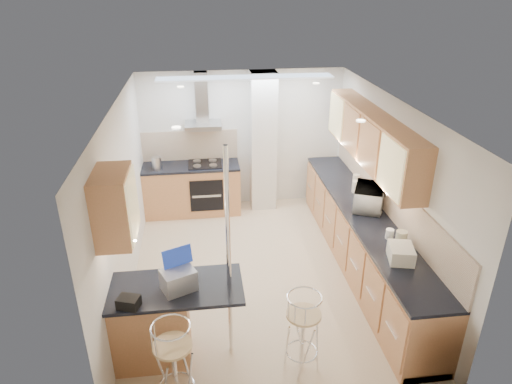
{
  "coord_description": "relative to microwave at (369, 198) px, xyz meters",
  "views": [
    {
      "loc": [
        -0.75,
        -5.47,
        3.9
      ],
      "look_at": [
        -0.03,
        0.2,
        1.22
      ],
      "focal_mm": 32.0,
      "sensor_mm": 36.0,
      "label": 1
    }
  ],
  "objects": [
    {
      "name": "ground",
      "position": [
        -1.58,
        -0.11,
        -1.08
      ],
      "size": [
        4.8,
        4.8,
        0.0
      ],
      "primitive_type": "plane",
      "color": "#D2B78C",
      "rests_on": "ground"
    },
    {
      "name": "room_shell",
      "position": [
        -1.25,
        0.27,
        0.46
      ],
      "size": [
        3.64,
        4.84,
        2.51
      ],
      "color": "white",
      "rests_on": "ground"
    },
    {
      "name": "right_counter",
      "position": [
        -0.08,
        -0.11,
        -0.62
      ],
      "size": [
        0.63,
        4.4,
        0.92
      ],
      "color": "#B77E49",
      "rests_on": "ground"
    },
    {
      "name": "back_counter",
      "position": [
        -2.53,
        1.99,
        -0.62
      ],
      "size": [
        1.7,
        0.63,
        0.92
      ],
      "color": "#B77E49",
      "rests_on": "ground"
    },
    {
      "name": "peninsula",
      "position": [
        -2.7,
        -1.56,
        -0.61
      ],
      "size": [
        1.47,
        0.72,
        0.94
      ],
      "color": "#B77E49",
      "rests_on": "ground"
    },
    {
      "name": "microwave",
      "position": [
        0.0,
        0.0,
        0.0
      ],
      "size": [
        0.6,
        0.69,
        0.32
      ],
      "primitive_type": "imported",
      "rotation": [
        0.0,
        0.0,
        1.15
      ],
      "color": "white",
      "rests_on": "right_counter"
    },
    {
      "name": "laptop",
      "position": [
        -2.64,
        -1.6,
        -0.03
      ],
      "size": [
        0.41,
        0.37,
        0.23
      ],
      "primitive_type": "cube",
      "rotation": [
        0.0,
        0.0,
        0.42
      ],
      "color": "#999BA0",
      "rests_on": "peninsula"
    },
    {
      "name": "bag",
      "position": [
        -3.13,
        -1.83,
        -0.08
      ],
      "size": [
        0.25,
        0.21,
        0.11
      ],
      "primitive_type": "cube",
      "rotation": [
        0.0,
        0.0,
        -0.33
      ],
      "color": "black",
      "rests_on": "peninsula"
    },
    {
      "name": "bar_stool_near",
      "position": [
        -2.71,
        -2.21,
        -0.59
      ],
      "size": [
        0.45,
        0.45,
        0.99
      ],
      "primitive_type": null,
      "rotation": [
        0.0,
        0.0,
        0.13
      ],
      "color": "tan",
      "rests_on": "ground"
    },
    {
      "name": "bar_stool_end",
      "position": [
        -1.36,
        -1.91,
        -0.6
      ],
      "size": [
        0.56,
        0.56,
        0.96
      ],
      "primitive_type": null,
      "rotation": [
        0.0,
        0.0,
        0.81
      ],
      "color": "tan",
      "rests_on": "ground"
    },
    {
      "name": "jar_a",
      "position": [
        -0.01,
        0.54,
        -0.07
      ],
      "size": [
        0.14,
        0.14,
        0.18
      ],
      "primitive_type": "cylinder",
      "rotation": [
        0.0,
        0.0,
        -0.15
      ],
      "color": "silver",
      "rests_on": "right_counter"
    },
    {
      "name": "jar_b",
      "position": [
        0.11,
        0.86,
        -0.09
      ],
      "size": [
        0.14,
        0.14,
        0.15
      ],
      "primitive_type": "cylinder",
      "rotation": [
        0.0,
        0.0,
        -0.41
      ],
      "color": "silver",
      "rests_on": "right_counter"
    },
    {
      "name": "jar_c",
      "position": [
        0.05,
        -1.02,
        -0.07
      ],
      "size": [
        0.16,
        0.16,
        0.19
      ],
      "primitive_type": "cylinder",
      "rotation": [
        0.0,
        0.0,
        -0.13
      ],
      "color": "#B1AF8D",
      "rests_on": "right_counter"
    },
    {
      "name": "jar_d",
      "position": [
        -0.03,
        -0.86,
        -0.1
      ],
      "size": [
        0.13,
        0.13,
        0.13
      ],
      "primitive_type": "cylinder",
      "rotation": [
        0.0,
        0.0,
        0.35
      ],
      "color": "white",
      "rests_on": "right_counter"
    },
    {
      "name": "bread_bin",
      "position": [
        -0.09,
        -1.34,
        -0.07
      ],
      "size": [
        0.34,
        0.39,
        0.18
      ],
      "primitive_type": "cube",
      "rotation": [
        0.0,
        0.0,
        -0.23
      ],
      "color": "silver",
      "rests_on": "right_counter"
    },
    {
      "name": "kettle",
      "position": [
        -3.1,
        1.86,
        -0.05
      ],
      "size": [
        0.16,
        0.16,
        0.23
      ],
      "primitive_type": "cylinder",
      "color": "#A9ABAE",
      "rests_on": "back_counter"
    }
  ]
}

